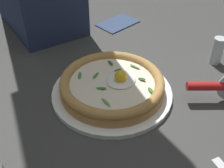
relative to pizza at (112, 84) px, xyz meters
The scene contains 6 objects.
ground_plane 0.06m from the pizza, 44.60° to the right, with size 2.40×2.40×0.03m, color #3A3A38.
pizza_plate 0.03m from the pizza, 145.68° to the left, with size 0.30×0.30×0.01m, color white.
pizza is the anchor object (origin of this frame).
pizza_cutter 0.25m from the pizza, 56.00° to the right, with size 0.11×0.13×0.09m.
folded_napkin 0.39m from the pizza, 36.41° to the left, with size 0.14×0.09×0.01m, color #354567.
pepper_shaker 0.33m from the pizza, 25.09° to the right, with size 0.03×0.03×0.08m, color silver.
Camera 1 is at (-0.44, -0.31, 0.45)m, focal length 44.74 mm.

